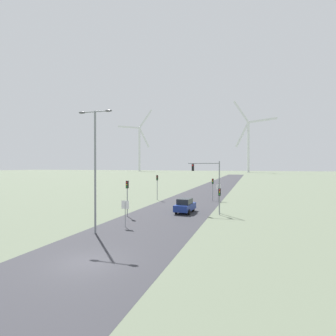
{
  "coord_description": "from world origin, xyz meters",
  "views": [
    {
      "loc": [
        9.8,
        -14.0,
        6.03
      ],
      "look_at": [
        0.0,
        16.63,
        5.74
      ],
      "focal_mm": 28.0,
      "sensor_mm": 36.0,
      "label": 1
    }
  ],
  "objects_px": {
    "car_approaching": "(185,206)",
    "wind_turbine_far_left": "(139,144)",
    "wind_turbine_left": "(248,140)",
    "streetlamp": "(95,157)",
    "traffic_light_post_near_right": "(220,195)",
    "stop_sign_near": "(125,208)",
    "traffic_light_post_mid_right": "(213,185)",
    "traffic_light_post_mid_left": "(157,182)",
    "traffic_light_mast_overhead": "(209,177)",
    "traffic_light_post_near_left": "(127,190)",
    "stop_sign_far": "(218,189)"
  },
  "relations": [
    {
      "from": "traffic_light_post_mid_left",
      "to": "traffic_light_mast_overhead",
      "type": "height_order",
      "value": "traffic_light_mast_overhead"
    },
    {
      "from": "traffic_light_post_mid_left",
      "to": "stop_sign_far",
      "type": "bearing_deg",
      "value": 10.49
    },
    {
      "from": "wind_turbine_far_left",
      "to": "car_approaching",
      "type": "bearing_deg",
      "value": -64.71
    },
    {
      "from": "traffic_light_post_mid_right",
      "to": "traffic_light_mast_overhead",
      "type": "distance_m",
      "value": 11.76
    },
    {
      "from": "car_approaching",
      "to": "wind_turbine_far_left",
      "type": "relative_size",
      "value": 0.06
    },
    {
      "from": "streetlamp",
      "to": "wind_turbine_far_left",
      "type": "height_order",
      "value": "wind_turbine_far_left"
    },
    {
      "from": "stop_sign_far",
      "to": "traffic_light_mast_overhead",
      "type": "bearing_deg",
      "value": -89.13
    },
    {
      "from": "stop_sign_far",
      "to": "traffic_light_post_mid_left",
      "type": "relative_size",
      "value": 0.65
    },
    {
      "from": "traffic_light_post_near_right",
      "to": "traffic_light_mast_overhead",
      "type": "distance_m",
      "value": 2.93
    },
    {
      "from": "streetlamp",
      "to": "traffic_light_post_near_right",
      "type": "distance_m",
      "value": 15.95
    },
    {
      "from": "car_approaching",
      "to": "traffic_light_post_mid_left",
      "type": "bearing_deg",
      "value": 126.0
    },
    {
      "from": "traffic_light_post_near_left",
      "to": "traffic_light_post_mid_left",
      "type": "height_order",
      "value": "traffic_light_post_mid_left"
    },
    {
      "from": "streetlamp",
      "to": "stop_sign_far",
      "type": "relative_size",
      "value": 3.86
    },
    {
      "from": "streetlamp",
      "to": "stop_sign_near",
      "type": "relative_size",
      "value": 4.2
    },
    {
      "from": "stop_sign_near",
      "to": "traffic_light_post_mid_right",
      "type": "xyz_separation_m",
      "value": [
        5.48,
        21.82,
        0.98
      ]
    },
    {
      "from": "stop_sign_far",
      "to": "traffic_light_post_near_right",
      "type": "xyz_separation_m",
      "value": [
        1.67,
        -12.75,
        0.42
      ]
    },
    {
      "from": "streetlamp",
      "to": "traffic_light_post_near_right",
      "type": "relative_size",
      "value": 3.34
    },
    {
      "from": "traffic_light_post_mid_left",
      "to": "wind_turbine_left",
      "type": "xyz_separation_m",
      "value": [
        12.89,
        202.82,
        25.47
      ]
    },
    {
      "from": "traffic_light_post_mid_right",
      "to": "car_approaching",
      "type": "relative_size",
      "value": 0.9
    },
    {
      "from": "traffic_light_post_near_right",
      "to": "traffic_light_post_mid_left",
      "type": "bearing_deg",
      "value": 138.04
    },
    {
      "from": "traffic_light_post_mid_left",
      "to": "wind_turbine_left",
      "type": "height_order",
      "value": "wind_turbine_left"
    },
    {
      "from": "streetlamp",
      "to": "car_approaching",
      "type": "relative_size",
      "value": 2.59
    },
    {
      "from": "streetlamp",
      "to": "traffic_light_post_near_left",
      "type": "xyz_separation_m",
      "value": [
        -0.81,
        7.9,
        -3.67
      ]
    },
    {
      "from": "traffic_light_post_mid_right",
      "to": "traffic_light_mast_overhead",
      "type": "bearing_deg",
      "value": -84.37
    },
    {
      "from": "car_approaching",
      "to": "wind_turbine_left",
      "type": "bearing_deg",
      "value": 88.59
    },
    {
      "from": "streetlamp",
      "to": "traffic_light_post_mid_left",
      "type": "distance_m",
      "value": 23.26
    },
    {
      "from": "car_approaching",
      "to": "wind_turbine_far_left",
      "type": "height_order",
      "value": "wind_turbine_far_left"
    },
    {
      "from": "stop_sign_near",
      "to": "wind_turbine_left",
      "type": "distance_m",
      "value": 224.49
    },
    {
      "from": "traffic_light_mast_overhead",
      "to": "wind_turbine_far_left",
      "type": "distance_m",
      "value": 254.44
    },
    {
      "from": "stop_sign_near",
      "to": "stop_sign_far",
      "type": "bearing_deg",
      "value": 73.54
    },
    {
      "from": "traffic_light_post_near_left",
      "to": "streetlamp",
      "type": "bearing_deg",
      "value": -84.12
    },
    {
      "from": "streetlamp",
      "to": "wind_turbine_left",
      "type": "height_order",
      "value": "wind_turbine_left"
    },
    {
      "from": "car_approaching",
      "to": "streetlamp",
      "type": "bearing_deg",
      "value": -112.59
    },
    {
      "from": "traffic_light_mast_overhead",
      "to": "traffic_light_post_mid_right",
      "type": "bearing_deg",
      "value": 95.63
    },
    {
      "from": "stop_sign_far",
      "to": "traffic_light_post_mid_right",
      "type": "relative_size",
      "value": 0.74
    },
    {
      "from": "streetlamp",
      "to": "traffic_light_mast_overhead",
      "type": "relative_size",
      "value": 1.66
    },
    {
      "from": "stop_sign_near",
      "to": "traffic_light_mast_overhead",
      "type": "distance_m",
      "value": 12.53
    },
    {
      "from": "stop_sign_far",
      "to": "traffic_light_post_mid_left",
      "type": "distance_m",
      "value": 10.62
    },
    {
      "from": "stop_sign_far",
      "to": "streetlamp",
      "type": "bearing_deg",
      "value": -107.65
    },
    {
      "from": "stop_sign_near",
      "to": "wind_turbine_far_left",
      "type": "bearing_deg",
      "value": 113.67
    },
    {
      "from": "traffic_light_post_near_left",
      "to": "wind_turbine_far_left",
      "type": "bearing_deg",
      "value": 113.65
    },
    {
      "from": "traffic_light_post_mid_left",
      "to": "streetlamp",
      "type": "bearing_deg",
      "value": -83.76
    },
    {
      "from": "stop_sign_near",
      "to": "traffic_light_post_mid_right",
      "type": "height_order",
      "value": "traffic_light_post_mid_right"
    },
    {
      "from": "traffic_light_post_near_left",
      "to": "traffic_light_mast_overhead",
      "type": "bearing_deg",
      "value": 31.03
    },
    {
      "from": "traffic_light_post_near_left",
      "to": "car_approaching",
      "type": "height_order",
      "value": "traffic_light_post_near_left"
    },
    {
      "from": "stop_sign_near",
      "to": "wind_turbine_left",
      "type": "relative_size",
      "value": 0.04
    },
    {
      "from": "traffic_light_post_near_left",
      "to": "traffic_light_post_near_right",
      "type": "height_order",
      "value": "traffic_light_post_near_left"
    },
    {
      "from": "stop_sign_near",
      "to": "traffic_light_post_mid_right",
      "type": "bearing_deg",
      "value": 75.91
    },
    {
      "from": "stop_sign_near",
      "to": "wind_turbine_left",
      "type": "height_order",
      "value": "wind_turbine_left"
    },
    {
      "from": "streetlamp",
      "to": "traffic_light_post_mid_left",
      "type": "height_order",
      "value": "streetlamp"
    }
  ]
}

